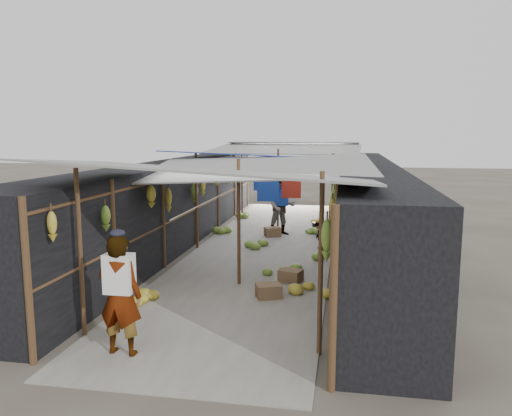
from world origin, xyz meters
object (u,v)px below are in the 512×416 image
Objects in this scene: black_basin at (321,225)px; shopper_blue at (281,207)px; crate_near at (269,291)px; vendor_seated at (319,235)px; vendor_elderly at (120,295)px.

shopper_blue reaches higher than black_basin.
shopper_blue is (-0.51, 5.91, 0.75)m from crate_near.
black_basin is at bearing 171.11° from vendor_seated.
vendor_elderly is 0.98× the size of shopper_blue.
vendor_seated is at bearing 59.09° from crate_near.
shopper_blue is (-1.13, -1.46, 0.80)m from black_basin.
black_basin is (0.62, 7.37, -0.05)m from crate_near.
crate_near is 4.30m from vendor_seated.
vendor_elderly is 7.40m from vendor_seated.
shopper_blue is at bearing 73.60° from crate_near.
vendor_seated reaches higher than crate_near.
vendor_seated is at bearing -105.04° from vendor_elderly.
vendor_elderly is at bearing -112.16° from shopper_blue.
crate_near is 0.81× the size of black_basin.
crate_near is 0.60× the size of vendor_seated.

